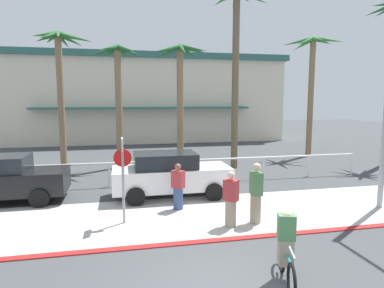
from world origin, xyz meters
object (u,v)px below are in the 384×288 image
object	(u,v)px
palm_tree_3	(180,73)
car_black_1	(0,179)
palm_tree_1	(60,62)
palm_tree_2	(118,79)
car_white_2	(170,174)
pedestrian_1	(231,202)
stop_sign_bike_lane	(123,168)
pedestrian_0	(178,189)
pedestrian_2	(256,195)
cyclist_teal_0	(286,249)
palm_tree_5	(312,67)
palm_tree_4	(236,34)

from	to	relation	value
palm_tree_3	car_black_1	bearing A→B (deg)	-146.13
palm_tree_1	car_black_1	xyz separation A→B (m)	(-1.13, -6.97, -4.81)
palm_tree_1	palm_tree_2	bearing A→B (deg)	-26.01
car_white_2	pedestrian_1	world-z (taller)	car_white_2
stop_sign_bike_lane	pedestrian_0	xyz separation A→B (m)	(1.79, 0.91, -0.96)
stop_sign_bike_lane	palm_tree_3	world-z (taller)	palm_tree_3
pedestrian_2	car_white_2	bearing A→B (deg)	121.67
cyclist_teal_0	palm_tree_3	bearing A→B (deg)	90.04
pedestrian_1	cyclist_teal_0	bearing A→B (deg)	-87.44
palm_tree_1	pedestrian_2	size ratio (longest dim) A/B	4.00
palm_tree_2	pedestrian_2	distance (m)	10.82
car_black_1	car_white_2	distance (m)	6.05
palm_tree_5	pedestrian_1	bearing A→B (deg)	-129.56
palm_tree_5	cyclist_teal_0	xyz separation A→B (m)	(-8.83, -13.90, -5.03)
car_white_2	pedestrian_2	world-z (taller)	pedestrian_2
palm_tree_3	palm_tree_4	distance (m)	3.50
car_white_2	pedestrian_1	xyz separation A→B (m)	(1.25, -3.44, -0.12)
palm_tree_3	palm_tree_1	bearing A→B (deg)	162.31
palm_tree_4	car_black_1	xyz separation A→B (m)	(-10.19, -4.12, -6.12)
car_black_1	pedestrian_1	size ratio (longest dim) A/B	2.69
pedestrian_1	pedestrian_2	world-z (taller)	pedestrian_2
car_black_1	car_white_2	bearing A→B (deg)	-4.70
palm_tree_1	pedestrian_0	distance (m)	11.45
cyclist_teal_0	pedestrian_2	world-z (taller)	pedestrian_2
stop_sign_bike_lane	palm_tree_4	xyz separation A→B (m)	(5.92, 7.12, 5.31)
stop_sign_bike_lane	palm_tree_2	world-z (taller)	palm_tree_2
palm_tree_2	stop_sign_bike_lane	bearing A→B (deg)	-89.39
pedestrian_0	pedestrian_2	world-z (taller)	pedestrian_2
palm_tree_3	pedestrian_0	world-z (taller)	palm_tree_3
palm_tree_5	pedestrian_2	size ratio (longest dim) A/B	4.17
stop_sign_bike_lane	cyclist_teal_0	bearing A→B (deg)	-51.70
palm_tree_3	car_black_1	size ratio (longest dim) A/B	1.49
pedestrian_2	palm_tree_5	bearing A→B (deg)	52.81
palm_tree_3	palm_tree_5	world-z (taller)	palm_tree_5
palm_tree_3	pedestrian_1	size ratio (longest dim) A/B	4.01
palm_tree_3	car_white_2	world-z (taller)	palm_tree_3
stop_sign_bike_lane	palm_tree_5	size ratio (longest dim) A/B	0.34
stop_sign_bike_lane	palm_tree_5	xyz separation A→B (m)	(11.97, 9.92, 4.05)
palm_tree_3	palm_tree_4	xyz separation A→B (m)	(2.79, -0.85, 1.94)
pedestrian_1	stop_sign_bike_lane	bearing A→B (deg)	162.81
palm_tree_2	car_white_2	world-z (taller)	palm_tree_2
car_white_2	cyclist_teal_0	distance (m)	6.64
palm_tree_2	pedestrian_0	world-z (taller)	palm_tree_2
pedestrian_1	palm_tree_3	bearing A→B (deg)	89.17
palm_tree_3	pedestrian_0	size ratio (longest dim) A/B	4.18
stop_sign_bike_lane	cyclist_teal_0	xyz separation A→B (m)	(3.14, -3.98, -0.98)
car_black_1	palm_tree_5	bearing A→B (deg)	23.07
palm_tree_1	car_black_1	size ratio (longest dim) A/B	1.67
palm_tree_5	cyclist_teal_0	bearing A→B (deg)	-122.41
palm_tree_1	pedestrian_2	distance (m)	13.72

